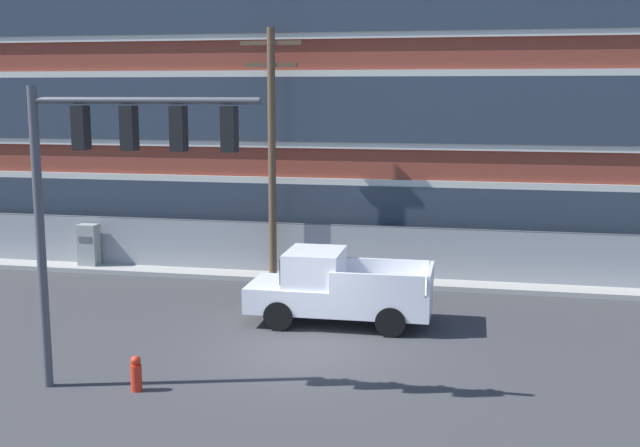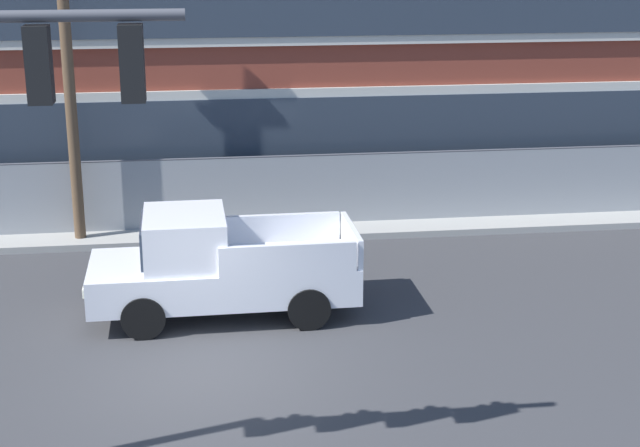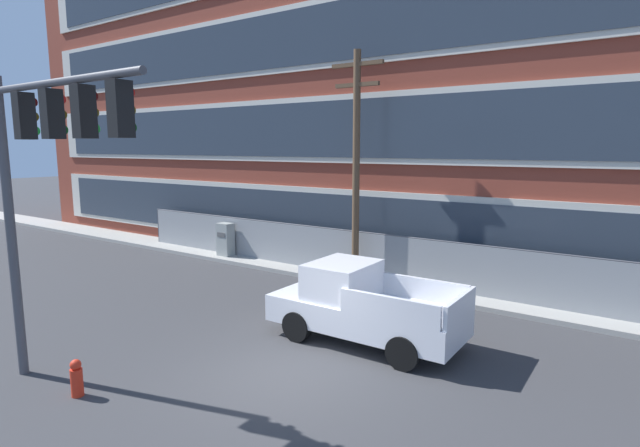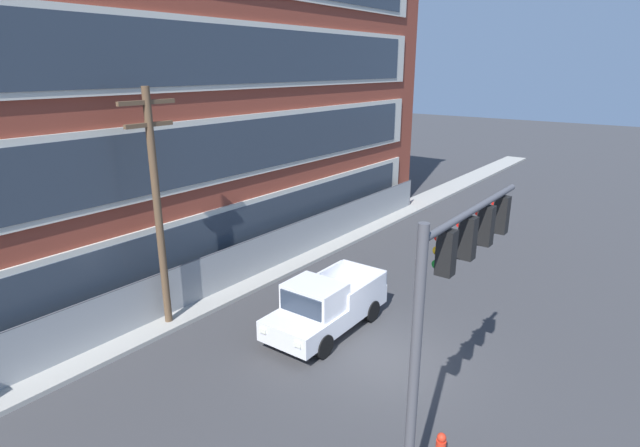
# 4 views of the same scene
# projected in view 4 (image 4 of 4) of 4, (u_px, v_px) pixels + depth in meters

# --- Properties ---
(ground_plane) EXTENTS (160.00, 160.00, 0.00)m
(ground_plane) POSITION_uv_depth(u_px,v_px,m) (388.00, 363.00, 15.79)
(ground_plane) COLOR #38383A
(sidewalk_building_side) EXTENTS (80.00, 1.87, 0.16)m
(sidewalk_building_side) POSITION_uv_depth(u_px,v_px,m) (219.00, 295.00, 20.33)
(sidewalk_building_side) COLOR #9E9B93
(sidewalk_building_side) RESTS_ON ground
(brick_mill_building) EXTENTS (44.66, 11.33, 18.83)m
(brick_mill_building) POSITION_uv_depth(u_px,v_px,m) (6.00, 53.00, 18.22)
(brick_mill_building) COLOR brown
(brick_mill_building) RESTS_ON ground
(chain_link_fence) EXTENTS (31.64, 0.06, 1.88)m
(chain_link_fence) POSITION_uv_depth(u_px,v_px,m) (234.00, 266.00, 20.92)
(chain_link_fence) COLOR gray
(chain_link_fence) RESTS_ON ground
(traffic_signal_mast) EXTENTS (4.96, 0.43, 6.46)m
(traffic_signal_mast) POSITION_uv_depth(u_px,v_px,m) (454.00, 282.00, 10.08)
(traffic_signal_mast) COLOR #4C4C51
(traffic_signal_mast) RESTS_ON ground
(pickup_truck_white) EXTENTS (5.09, 2.20, 2.03)m
(pickup_truck_white) POSITION_uv_depth(u_px,v_px,m) (325.00, 307.00, 17.42)
(pickup_truck_white) COLOR silver
(pickup_truck_white) RESTS_ON ground
(utility_pole_near_corner) EXTENTS (2.05, 0.26, 8.38)m
(utility_pole_near_corner) POSITION_uv_depth(u_px,v_px,m) (157.00, 203.00, 16.76)
(utility_pole_near_corner) COLOR brown
(utility_pole_near_corner) RESTS_ON ground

